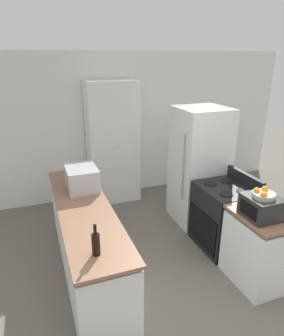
% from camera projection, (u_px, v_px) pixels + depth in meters
% --- Properties ---
extents(ground_plane, '(14.00, 14.00, 0.00)m').
position_uv_depth(ground_plane, '(209.00, 332.00, 2.91)').
color(ground_plane, '#666056').
extents(wall_back, '(7.00, 0.06, 2.60)m').
position_uv_depth(wall_back, '(112.00, 127.00, 5.44)').
color(wall_back, white).
rests_on(wall_back, ground_plane).
extents(counter_left, '(0.60, 2.49, 0.89)m').
position_uv_depth(counter_left, '(86.00, 239.00, 3.63)').
color(counter_left, silver).
rests_on(counter_left, ground_plane).
extents(counter_right, '(0.60, 0.70, 0.89)m').
position_uv_depth(counter_right, '(259.00, 249.00, 3.45)').
color(counter_right, silver).
rests_on(counter_right, ground_plane).
extents(pantry_cabinet, '(0.87, 0.48, 2.15)m').
position_uv_depth(pantry_cabinet, '(113.00, 143.00, 5.26)').
color(pantry_cabinet, white).
rests_on(pantry_cabinet, ground_plane).
extents(stove, '(0.66, 0.75, 1.05)m').
position_uv_depth(stove, '(223.00, 216.00, 4.10)').
color(stove, black).
rests_on(stove, ground_plane).
extents(refrigerator, '(0.76, 0.73, 1.82)m').
position_uv_depth(refrigerator, '(199.00, 166.00, 4.64)').
color(refrigerator, white).
rests_on(refrigerator, ground_plane).
extents(microwave, '(0.39, 0.50, 0.29)m').
position_uv_depth(microwave, '(82.00, 178.00, 3.88)').
color(microwave, '#B2B2B7').
rests_on(microwave, counter_left).
extents(wine_bottle, '(0.08, 0.08, 0.30)m').
position_uv_depth(wine_bottle, '(96.00, 244.00, 2.59)').
color(wine_bottle, black).
rests_on(wine_bottle, counter_left).
extents(toaster_oven, '(0.35, 0.37, 0.24)m').
position_uv_depth(toaster_oven, '(261.00, 207.00, 3.19)').
color(toaster_oven, black).
rests_on(toaster_oven, counter_right).
extents(fruit_bowl, '(0.24, 0.24, 0.10)m').
position_uv_depth(fruit_bowl, '(263.00, 194.00, 3.12)').
color(fruit_bowl, '#B2A893').
rests_on(fruit_bowl, toaster_oven).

